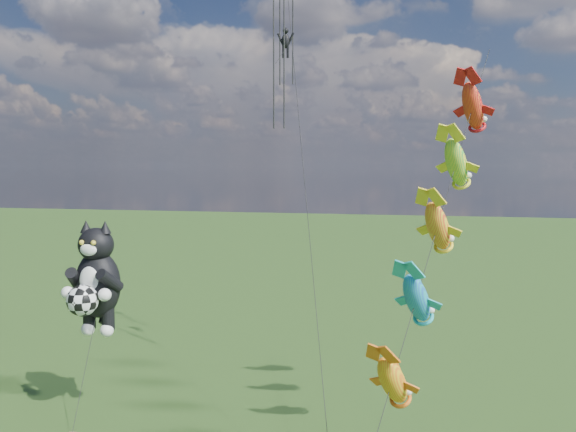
# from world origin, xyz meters

# --- Properties ---
(cat_kite_rig) EXTENTS (2.76, 4.21, 10.32)m
(cat_kite_rig) POSITION_xyz_m (2.98, 6.51, 7.30)
(cat_kite_rig) COLOR brown
(cat_kite_rig) RESTS_ON ground
(fish_windsock_rig) EXTENTS (5.35, 15.12, 18.90)m
(fish_windsock_rig) POSITION_xyz_m (20.26, 4.10, 10.62)
(fish_windsock_rig) COLOR brown
(fish_windsock_rig) RESTS_ON ground
(parafoil_rig) EXTENTS (6.66, 16.59, 25.52)m
(parafoil_rig) POSITION_xyz_m (11.57, 13.03, 20.51)
(parafoil_rig) COLOR brown
(parafoil_rig) RESTS_ON ground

